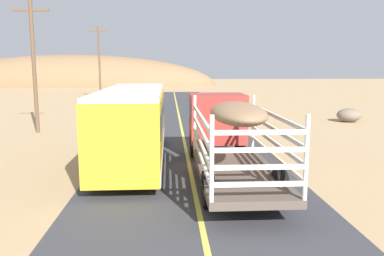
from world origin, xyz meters
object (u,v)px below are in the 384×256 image
object	(u,v)px
livestock_truck	(224,126)
boulder_near_shoulder	(349,115)
bus	(134,123)
power_pole_far	(99,61)
power_pole_mid	(34,63)

from	to	relation	value
livestock_truck	boulder_near_shoulder	world-z (taller)	livestock_truck
livestock_truck	bus	xyz separation A→B (m)	(-3.77, 1.16, -0.04)
power_pole_far	power_pole_mid	bearing A→B (deg)	-90.00
power_pole_mid	bus	bearing A→B (deg)	-50.56
power_pole_far	boulder_near_shoulder	xyz separation A→B (m)	(21.92, -20.07, -4.23)
livestock_truck	bus	distance (m)	3.94
livestock_truck	power_pole_mid	xyz separation A→B (m)	(-10.57, 9.43, 2.57)
livestock_truck	power_pole_mid	bearing A→B (deg)	138.25
livestock_truck	power_pole_far	size ratio (longest dim) A/B	1.09
bus	power_pole_far	xyz separation A→B (m)	(-6.80, 31.82, 2.99)
livestock_truck	bus	bearing A→B (deg)	162.83
livestock_truck	bus	world-z (taller)	bus
livestock_truck	power_pole_far	bearing A→B (deg)	107.76
livestock_truck	power_pole_far	distance (m)	34.76
bus	power_pole_mid	bearing A→B (deg)	129.44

